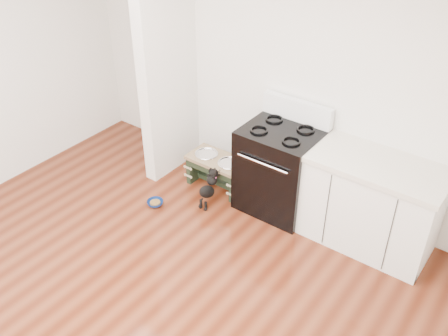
# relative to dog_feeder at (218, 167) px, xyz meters

# --- Properties ---
(ground) EXTENTS (5.00, 5.00, 0.00)m
(ground) POSITION_rel_dog_feeder_xyz_m (0.47, -2.05, -0.27)
(ground) COLOR #45190C
(ground) RESTS_ON ground
(room_shell) EXTENTS (5.00, 5.00, 5.00)m
(room_shell) POSITION_rel_dog_feeder_xyz_m (0.47, -2.05, 1.35)
(room_shell) COLOR silver
(room_shell) RESTS_ON ground
(partition_wall) EXTENTS (0.15, 0.80, 2.70)m
(partition_wall) POSITION_rel_dog_feeder_xyz_m (-0.71, 0.05, 1.08)
(partition_wall) COLOR silver
(partition_wall) RESTS_ON ground
(oven_range) EXTENTS (0.76, 0.69, 1.14)m
(oven_range) POSITION_rel_dog_feeder_xyz_m (0.72, 0.11, 0.21)
(oven_range) COLOR black
(oven_range) RESTS_ON ground
(cabinet_run) EXTENTS (1.24, 0.64, 0.91)m
(cabinet_run) POSITION_rel_dog_feeder_xyz_m (1.70, 0.13, 0.19)
(cabinet_run) COLOR white
(cabinet_run) RESTS_ON ground
(dog_feeder) EXTENTS (0.68, 0.36, 0.39)m
(dog_feeder) POSITION_rel_dog_feeder_xyz_m (0.00, 0.00, 0.00)
(dog_feeder) COLOR black
(dog_feeder) RESTS_ON ground
(puppy) EXTENTS (0.12, 0.35, 0.41)m
(puppy) POSITION_rel_dog_feeder_xyz_m (0.12, -0.31, -0.04)
(puppy) COLOR black
(puppy) RESTS_ON ground
(floor_bowl) EXTENTS (0.23, 0.23, 0.06)m
(floor_bowl) POSITION_rel_dog_feeder_xyz_m (-0.33, -0.67, -0.24)
(floor_bowl) COLOR navy
(floor_bowl) RESTS_ON ground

